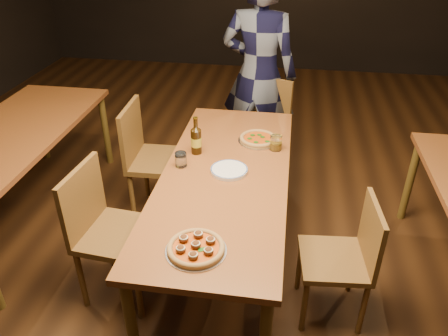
# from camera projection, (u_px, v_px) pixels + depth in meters

# --- Properties ---
(ground) EXTENTS (9.00, 9.00, 0.00)m
(ground) POSITION_uv_depth(u_px,v_px,m) (225.00, 261.00, 3.17)
(ground) COLOR black
(table_main) EXTENTS (0.80, 2.00, 0.75)m
(table_main) POSITION_uv_depth(u_px,v_px,m) (225.00, 183.00, 2.82)
(table_main) COLOR brown
(table_main) RESTS_ON ground
(table_left) EXTENTS (0.80, 2.00, 0.75)m
(table_left) POSITION_uv_depth(u_px,v_px,m) (9.00, 143.00, 3.30)
(table_left) COLOR brown
(table_left) RESTS_ON ground
(chair_main_nw) EXTENTS (0.48, 0.48, 0.95)m
(chair_main_nw) POSITION_uv_depth(u_px,v_px,m) (118.00, 234.00, 2.70)
(chair_main_nw) COLOR brown
(chair_main_nw) RESTS_ON ground
(chair_main_sw) EXTENTS (0.47, 0.47, 0.98)m
(chair_main_sw) POSITION_uv_depth(u_px,v_px,m) (160.00, 160.00, 3.45)
(chair_main_sw) COLOR brown
(chair_main_sw) RESTS_ON ground
(chair_main_e) EXTENTS (0.43, 0.43, 0.85)m
(chair_main_e) POSITION_uv_depth(u_px,v_px,m) (334.00, 259.00, 2.58)
(chair_main_e) COLOR brown
(chair_main_e) RESTS_ON ground
(chair_end) EXTENTS (0.58, 0.58, 0.96)m
(chair_end) POSITION_uv_depth(u_px,v_px,m) (257.00, 132.00, 3.90)
(chair_end) COLOR brown
(chair_end) RESTS_ON ground
(pizza_meatball) EXTENTS (0.31, 0.31, 0.06)m
(pizza_meatball) POSITION_uv_depth(u_px,v_px,m) (196.00, 248.00, 2.15)
(pizza_meatball) COLOR #B7B7BF
(pizza_meatball) RESTS_ON table_main
(pizza_margherita) EXTENTS (0.29, 0.29, 0.04)m
(pizza_margherita) POSITION_uv_depth(u_px,v_px,m) (258.00, 139.00, 3.15)
(pizza_margherita) COLOR #B7B7BF
(pizza_margherita) RESTS_ON table_main
(plate_stack) EXTENTS (0.24, 0.24, 0.02)m
(plate_stack) POSITION_uv_depth(u_px,v_px,m) (229.00, 170.00, 2.79)
(plate_stack) COLOR white
(plate_stack) RESTS_ON table_main
(beer_bottle) EXTENTS (0.07, 0.07, 0.26)m
(beer_bottle) POSITION_uv_depth(u_px,v_px,m) (196.00, 141.00, 2.97)
(beer_bottle) COLOR black
(beer_bottle) RESTS_ON table_main
(water_glass) EXTENTS (0.08, 0.08, 0.10)m
(water_glass) POSITION_uv_depth(u_px,v_px,m) (181.00, 159.00, 2.84)
(water_glass) COLOR white
(water_glass) RESTS_ON table_main
(amber_glass) EXTENTS (0.08, 0.08, 0.10)m
(amber_glass) POSITION_uv_depth(u_px,v_px,m) (276.00, 143.00, 3.03)
(amber_glass) COLOR #A07312
(amber_glass) RESTS_ON table_main
(diner) EXTENTS (0.75, 0.56, 1.86)m
(diner) POSITION_uv_depth(u_px,v_px,m) (259.00, 75.00, 3.86)
(diner) COLOR black
(diner) RESTS_ON ground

